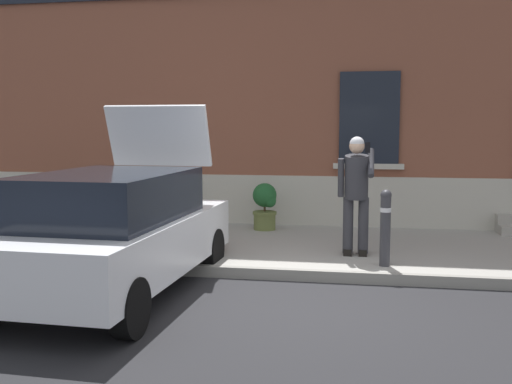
{
  "coord_description": "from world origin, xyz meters",
  "views": [
    {
      "loc": [
        0.81,
        -6.83,
        2.03
      ],
      "look_at": [
        -0.68,
        1.6,
        1.1
      ],
      "focal_mm": 42.08,
      "sensor_mm": 36.0,
      "label": 1
    }
  ],
  "objects_px": {
    "hatchback_car_white": "(115,230)",
    "planter_charcoal": "(42,201)",
    "bollard_near_person": "(385,225)",
    "person_on_phone": "(356,188)",
    "planter_cream": "(156,201)",
    "planter_olive": "(265,205)",
    "bollard_far_left": "(95,217)"
  },
  "relations": [
    {
      "from": "bollard_far_left",
      "to": "hatchback_car_white",
      "type": "bearing_deg",
      "value": -57.31
    },
    {
      "from": "planter_olive",
      "to": "planter_cream",
      "type": "bearing_deg",
      "value": 173.04
    },
    {
      "from": "planter_olive",
      "to": "person_on_phone",
      "type": "bearing_deg",
      "value": -50.66
    },
    {
      "from": "bollard_near_person",
      "to": "planter_charcoal",
      "type": "relative_size",
      "value": 1.22
    },
    {
      "from": "hatchback_car_white",
      "to": "planter_olive",
      "type": "distance_m",
      "value": 4.21
    },
    {
      "from": "hatchback_car_white",
      "to": "planter_cream",
      "type": "distance_m",
      "value": 4.42
    },
    {
      "from": "hatchback_car_white",
      "to": "planter_charcoal",
      "type": "distance_m",
      "value": 5.06
    },
    {
      "from": "planter_olive",
      "to": "hatchback_car_white",
      "type": "bearing_deg",
      "value": -106.26
    },
    {
      "from": "hatchback_car_white",
      "to": "planter_olive",
      "type": "xyz_separation_m",
      "value": [
        1.18,
        4.04,
        -0.19
      ]
    },
    {
      "from": "hatchback_car_white",
      "to": "planter_cream",
      "type": "bearing_deg",
      "value": 103.19
    },
    {
      "from": "planter_charcoal",
      "to": "planter_cream",
      "type": "xyz_separation_m",
      "value": [
        2.19,
        0.38,
        0.0
      ]
    },
    {
      "from": "bollard_far_left",
      "to": "planter_olive",
      "type": "distance_m",
      "value": 3.33
    },
    {
      "from": "bollard_far_left",
      "to": "planter_cream",
      "type": "relative_size",
      "value": 1.22
    },
    {
      "from": "hatchback_car_white",
      "to": "bollard_far_left",
      "type": "height_order",
      "value": "hatchback_car_white"
    },
    {
      "from": "hatchback_car_white",
      "to": "bollard_near_person",
      "type": "relative_size",
      "value": 3.95
    },
    {
      "from": "hatchback_car_white",
      "to": "planter_charcoal",
      "type": "height_order",
      "value": "hatchback_car_white"
    },
    {
      "from": "bollard_near_person",
      "to": "planter_olive",
      "type": "relative_size",
      "value": 1.22
    },
    {
      "from": "bollard_near_person",
      "to": "planter_charcoal",
      "type": "height_order",
      "value": "bollard_near_person"
    },
    {
      "from": "hatchback_car_white",
      "to": "person_on_phone",
      "type": "bearing_deg",
      "value": 35.33
    },
    {
      "from": "person_on_phone",
      "to": "bollard_near_person",
      "type": "bearing_deg",
      "value": -36.96
    },
    {
      "from": "planter_cream",
      "to": "planter_olive",
      "type": "xyz_separation_m",
      "value": [
        2.19,
        -0.27,
        0.0
      ]
    },
    {
      "from": "bollard_near_person",
      "to": "person_on_phone",
      "type": "bearing_deg",
      "value": 126.28
    },
    {
      "from": "bollard_near_person",
      "to": "planter_charcoal",
      "type": "bearing_deg",
      "value": 159.06
    },
    {
      "from": "person_on_phone",
      "to": "planter_cream",
      "type": "distance_m",
      "value": 4.51
    },
    {
      "from": "person_on_phone",
      "to": "planter_cream",
      "type": "xyz_separation_m",
      "value": [
        -3.85,
        2.29,
        -0.54
      ]
    },
    {
      "from": "planter_cream",
      "to": "bollard_far_left",
      "type": "bearing_deg",
      "value": -88.59
    },
    {
      "from": "hatchback_car_white",
      "to": "bollard_near_person",
      "type": "xyz_separation_m",
      "value": [
        3.24,
        1.46,
        -0.09
      ]
    },
    {
      "from": "bollard_near_person",
      "to": "planter_olive",
      "type": "xyz_separation_m",
      "value": [
        -2.06,
        2.57,
        -0.11
      ]
    },
    {
      "from": "bollard_far_left",
      "to": "person_on_phone",
      "type": "xyz_separation_m",
      "value": [
        3.78,
        0.55,
        0.44
      ]
    },
    {
      "from": "hatchback_car_white",
      "to": "bollard_near_person",
      "type": "distance_m",
      "value": 3.56
    },
    {
      "from": "planter_charcoal",
      "to": "planter_olive",
      "type": "relative_size",
      "value": 1.0
    },
    {
      "from": "bollard_far_left",
      "to": "planter_charcoal",
      "type": "height_order",
      "value": "bollard_far_left"
    }
  ]
}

